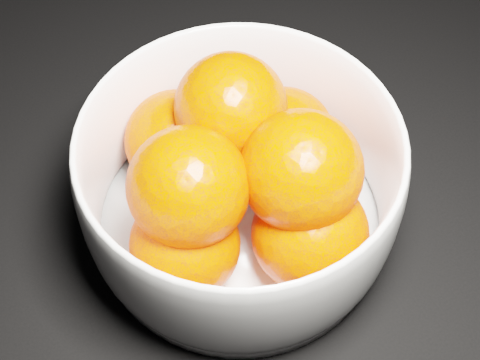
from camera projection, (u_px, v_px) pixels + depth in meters
name	position (u px, v px, depth m)	size (l,w,h in m)	color
bowl	(240.00, 185.00, 0.53)	(0.25, 0.25, 0.12)	white
orange_pile	(241.00, 173.00, 0.51)	(0.20, 0.22, 0.14)	#FF3B00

